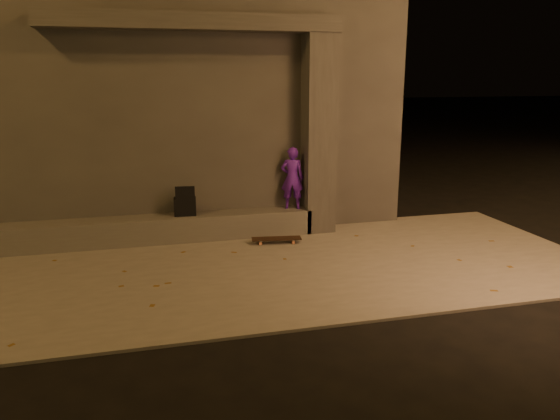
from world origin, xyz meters
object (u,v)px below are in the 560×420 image
object	(u,v)px
column	(319,136)
skateboarder	(292,178)
skateboard	(276,239)
backpack	(185,205)

from	to	relation	value
column	skateboarder	bearing A→B (deg)	180.00
column	skateboarder	size ratio (longest dim) A/B	3.11
skateboard	backpack	bearing A→B (deg)	164.89
column	backpack	size ratio (longest dim) A/B	6.63
skateboarder	skateboard	distance (m)	1.24
column	skateboard	xyz separation A→B (m)	(-0.97, -0.65, -1.72)
backpack	column	bearing A→B (deg)	5.02
column	skateboarder	world-z (taller)	column
skateboarder	skateboard	size ratio (longest dim) A/B	1.30
skateboarder	backpack	distance (m)	2.02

